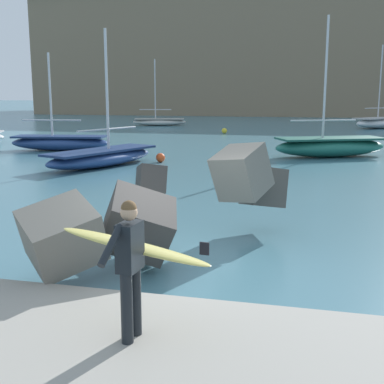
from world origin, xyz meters
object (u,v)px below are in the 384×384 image
Objects in this scene: boat_near_left at (381,122)px; mooring_buoy_outer at (161,158)px; boat_mid_right at (60,142)px; boat_mid_left at (159,121)px; boat_far_centre at (330,146)px; mooring_buoy_inner at (224,131)px; surfer_with_board at (131,257)px; boat_near_right at (102,157)px.

mooring_buoy_outer is at bearing -115.14° from boat_near_left.
boat_mid_left is at bearing 92.88° from boat_mid_right.
boat_far_centre is 16.06× the size of mooring_buoy_outer.
boat_near_left is at bearing 36.29° from mooring_buoy_inner.
mooring_buoy_inner is 18.12m from mooring_buoy_outer.
boat_far_centre is at bearing -102.16° from boat_near_left.
boat_near_right is (-7.24, 15.51, -0.84)m from surfer_with_board.
boat_mid_right is (-12.26, 21.02, -0.80)m from surfer_with_board.
boat_near_left is at bearing 64.86° from mooring_buoy_outer.
mooring_buoy_outer is at bearing -26.19° from boat_mid_right.
mooring_buoy_inner is 1.00× the size of mooring_buoy_outer.
boat_mid_left is at bearing -176.39° from boat_near_left.
surfer_with_board is 18.23m from mooring_buoy_outer.
boat_mid_left reaches higher than mooring_buoy_inner.
boat_near_left is 31.61m from boat_mid_right.
boat_near_right is at bearing -137.76° from mooring_buoy_outer.
boat_near_right is 0.91× the size of boat_far_centre.
boat_far_centre reaches higher than surfer_with_board.
boat_near_left is 24.20m from boat_far_centre.
boat_mid_right is (-20.24, -24.27, -0.08)m from boat_near_left.
boat_near_right is 2.94m from mooring_buoy_outer.
mooring_buoy_outer is (2.17, 1.97, -0.22)m from boat_near_right.
mooring_buoy_outer is at bearing 42.24° from boat_near_right.
surfer_with_board is 4.81× the size of mooring_buoy_inner.
mooring_buoy_inner is (8.20, -8.34, -0.22)m from boat_mid_left.
boat_mid_left is 11.70m from mooring_buoy_inner.
boat_mid_right is 13.45× the size of mooring_buoy_outer.
boat_near_right is 7.45m from boat_mid_right.
surfer_with_board is at bearing -73.02° from boat_mid_left.
boat_mid_right reaches higher than surfer_with_board.
boat_mid_right reaches higher than mooring_buoy_outer.
boat_near_left reaches higher than boat_far_centre.
mooring_buoy_inner is at bearing 64.22° from boat_mid_right.
boat_mid_left is 14.97× the size of mooring_buoy_inner.
boat_near_right is at bearing -47.62° from boat_mid_right.
mooring_buoy_outer is (-5.07, 17.48, -1.06)m from surfer_with_board.
mooring_buoy_outer is (8.35, -26.46, -0.22)m from boat_mid_left.
boat_near_left is 1.15× the size of boat_mid_left.
boat_mid_right is 8.02m from mooring_buoy_outer.
boat_mid_right is 15.15m from boat_far_centre.
boat_near_right reaches higher than surfer_with_board.
boat_mid_right is at bearing -87.12° from boat_mid_left.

